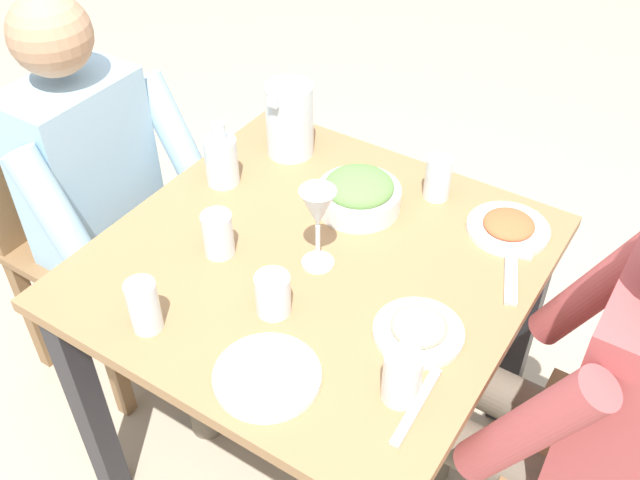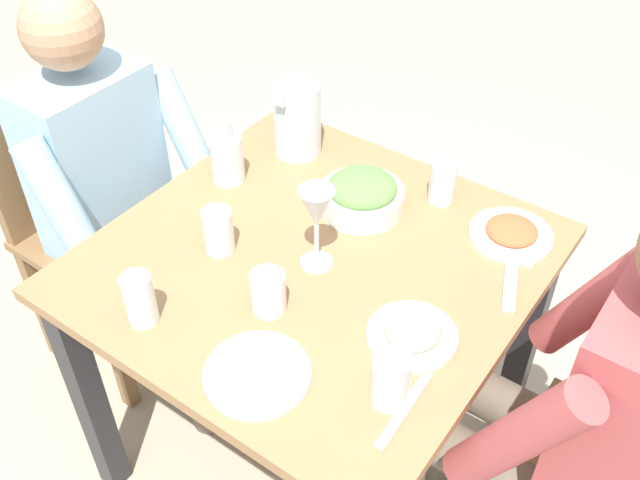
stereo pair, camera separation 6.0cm
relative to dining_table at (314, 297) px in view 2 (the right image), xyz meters
name	(u,v)px [view 2 (the right image)]	position (x,y,z in m)	size (l,w,h in m)	color
ground_plane	(316,448)	(0.00, 0.00, -0.62)	(8.00, 8.00, 0.00)	tan
dining_table	(314,297)	(0.00, 0.00, 0.00)	(0.89, 0.89, 0.74)	#997047
chair_far	(84,212)	(-0.02, 0.80, -0.11)	(0.40, 0.40, 0.89)	olive
diner_near	(574,404)	(0.03, -0.59, 0.04)	(0.48, 0.53, 1.18)	#B24C4C
diner_far	(125,197)	(-0.02, 0.59, 0.04)	(0.48, 0.53, 1.18)	#9EC6E0
water_pitcher	(297,119)	(0.30, 0.27, 0.22)	(0.16, 0.12, 0.19)	silver
salad_bowl	(362,195)	(0.20, 0.01, 0.17)	(0.20, 0.20, 0.09)	white
plate_rice_curry	(511,233)	(0.31, -0.32, 0.14)	(0.19, 0.19, 0.04)	white
plate_beans	(412,332)	(-0.08, -0.29, 0.14)	(0.18, 0.18, 0.05)	white
plate_yoghurt	(257,372)	(-0.32, -0.11, 0.14)	(0.20, 0.20, 0.04)	white
water_glass_near_left	(218,231)	(-0.10, 0.18, 0.18)	(0.07, 0.07, 0.10)	silver
water_glass_near_right	(140,299)	(-0.35, 0.16, 0.18)	(0.06, 0.06, 0.11)	silver
water_glass_far_right	(443,182)	(0.34, -0.13, 0.18)	(0.06, 0.06, 0.11)	silver
water_glass_by_pitcher	(390,380)	(-0.23, -0.33, 0.18)	(0.07, 0.07, 0.11)	silver
water_glass_far_left	(268,292)	(-0.18, -0.02, 0.17)	(0.07, 0.07, 0.09)	silver
wine_glass	(316,212)	(-0.02, -0.02, 0.27)	(0.08, 0.08, 0.20)	silver
oil_carafe	(227,160)	(0.11, 0.34, 0.18)	(0.08, 0.08, 0.16)	silver
fork_near	(510,283)	(0.17, -0.38, 0.13)	(0.17, 0.03, 0.01)	silver
knife_near	(405,409)	(-0.23, -0.36, 0.13)	(0.18, 0.02, 0.01)	silver
fork_far	(532,242)	(0.32, -0.37, 0.13)	(0.17, 0.03, 0.01)	silver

